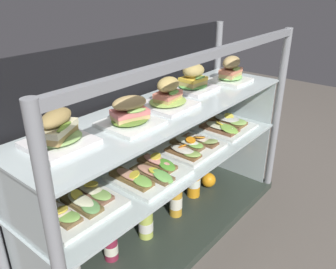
{
  "coord_description": "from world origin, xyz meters",
  "views": [
    {
      "loc": [
        -0.99,
        -0.82,
        1.11
      ],
      "look_at": [
        0.0,
        0.0,
        0.52
      ],
      "focal_mm": 36.96,
      "sensor_mm": 36.0,
      "label": 1
    }
  ],
  "objects_px": {
    "open_sandwich_tray_center": "(79,204)",
    "orange_fruit_beside_bottles": "(208,180)",
    "juice_bottle_front_left_end": "(146,221)",
    "juice_bottle_back_center": "(71,268)",
    "juice_bottle_back_right": "(111,244)",
    "juice_bottle_back_left": "(194,181)",
    "plated_roll_sandwich_left_of_center": "(130,115)",
    "plated_roll_sandwich_right_of_center": "(168,97)",
    "plated_roll_sandwich_near_left_corner": "(58,133)",
    "open_sandwich_tray_left_of_center": "(191,146)",
    "open_sandwich_tray_far_right": "(149,173)",
    "juice_bottle_near_post": "(176,200)",
    "open_sandwich_tray_near_right_corner": "(226,125)",
    "plated_roll_sandwich_far_right": "(193,80)",
    "plated_roll_sandwich_mid_right": "(231,72)"
  },
  "relations": [
    {
      "from": "plated_roll_sandwich_near_left_corner",
      "to": "juice_bottle_back_right",
      "type": "relative_size",
      "value": 0.94
    },
    {
      "from": "plated_roll_sandwich_left_of_center",
      "to": "juice_bottle_back_left",
      "type": "bearing_deg",
      "value": 8.95
    },
    {
      "from": "plated_roll_sandwich_left_of_center",
      "to": "plated_roll_sandwich_far_right",
      "type": "height_order",
      "value": "plated_roll_sandwich_far_right"
    },
    {
      "from": "plated_roll_sandwich_near_left_corner",
      "to": "juice_bottle_back_center",
      "type": "xyz_separation_m",
      "value": [
        -0.02,
        0.02,
        -0.54
      ]
    },
    {
      "from": "open_sandwich_tray_near_right_corner",
      "to": "orange_fruit_beside_bottles",
      "type": "height_order",
      "value": "open_sandwich_tray_near_right_corner"
    },
    {
      "from": "juice_bottle_back_left",
      "to": "plated_roll_sandwich_right_of_center",
      "type": "bearing_deg",
      "value": -167.87
    },
    {
      "from": "juice_bottle_front_left_end",
      "to": "juice_bottle_back_right",
      "type": "bearing_deg",
      "value": 174.53
    },
    {
      "from": "juice_bottle_back_left",
      "to": "juice_bottle_front_left_end",
      "type": "bearing_deg",
      "value": -176.89
    },
    {
      "from": "juice_bottle_back_right",
      "to": "juice_bottle_back_left",
      "type": "relative_size",
      "value": 0.96
    },
    {
      "from": "plated_roll_sandwich_far_right",
      "to": "plated_roll_sandwich_mid_right",
      "type": "xyz_separation_m",
      "value": [
        0.23,
        -0.06,
        0.0
      ]
    },
    {
      "from": "open_sandwich_tray_center",
      "to": "juice_bottle_back_center",
      "type": "distance_m",
      "value": 0.28
    },
    {
      "from": "open_sandwich_tray_near_right_corner",
      "to": "juice_bottle_back_center",
      "type": "distance_m",
      "value": 0.98
    },
    {
      "from": "plated_roll_sandwich_near_left_corner",
      "to": "juice_bottle_near_post",
      "type": "xyz_separation_m",
      "value": [
        0.58,
        -0.0,
        -0.56
      ]
    },
    {
      "from": "plated_roll_sandwich_right_of_center",
      "to": "plated_roll_sandwich_left_of_center",
      "type": "bearing_deg",
      "value": -175.22
    },
    {
      "from": "open_sandwich_tray_center",
      "to": "orange_fruit_beside_bottles",
      "type": "distance_m",
      "value": 0.93
    },
    {
      "from": "orange_fruit_beside_bottles",
      "to": "juice_bottle_back_center",
      "type": "bearing_deg",
      "value": 179.71
    },
    {
      "from": "plated_roll_sandwich_left_of_center",
      "to": "open_sandwich_tray_center",
      "type": "xyz_separation_m",
      "value": [
        -0.22,
        0.03,
        -0.26
      ]
    },
    {
      "from": "plated_roll_sandwich_right_of_center",
      "to": "plated_roll_sandwich_far_right",
      "type": "height_order",
      "value": "same"
    },
    {
      "from": "plated_roll_sandwich_near_left_corner",
      "to": "orange_fruit_beside_bottles",
      "type": "height_order",
      "value": "plated_roll_sandwich_near_left_corner"
    },
    {
      "from": "juice_bottle_back_center",
      "to": "juice_bottle_front_left_end",
      "type": "bearing_deg",
      "value": -1.73
    },
    {
      "from": "open_sandwich_tray_near_right_corner",
      "to": "plated_roll_sandwich_far_right",
      "type": "bearing_deg",
      "value": 161.83
    },
    {
      "from": "plated_roll_sandwich_near_left_corner",
      "to": "open_sandwich_tray_left_of_center",
      "type": "height_order",
      "value": "plated_roll_sandwich_near_left_corner"
    },
    {
      "from": "plated_roll_sandwich_near_left_corner",
      "to": "juice_bottle_front_left_end",
      "type": "bearing_deg",
      "value": 1.09
    },
    {
      "from": "juice_bottle_front_left_end",
      "to": "juice_bottle_back_left",
      "type": "height_order",
      "value": "juice_bottle_front_left_end"
    },
    {
      "from": "juice_bottle_back_right",
      "to": "juice_bottle_near_post",
      "type": "height_order",
      "value": "juice_bottle_near_post"
    },
    {
      "from": "plated_roll_sandwich_left_of_center",
      "to": "open_sandwich_tray_far_right",
      "type": "bearing_deg",
      "value": -10.11
    },
    {
      "from": "open_sandwich_tray_left_of_center",
      "to": "juice_bottle_near_post",
      "type": "distance_m",
      "value": 0.3
    },
    {
      "from": "open_sandwich_tray_far_right",
      "to": "open_sandwich_tray_left_of_center",
      "type": "xyz_separation_m",
      "value": [
        0.29,
        0.01,
        -0.0
      ]
    },
    {
      "from": "plated_roll_sandwich_right_of_center",
      "to": "plated_roll_sandwich_mid_right",
      "type": "distance_m",
      "value": 0.47
    },
    {
      "from": "plated_roll_sandwich_near_left_corner",
      "to": "orange_fruit_beside_bottles",
      "type": "bearing_deg",
      "value": 0.91
    },
    {
      "from": "open_sandwich_tray_center",
      "to": "open_sandwich_tray_far_right",
      "type": "height_order",
      "value": "open_sandwich_tray_center"
    },
    {
      "from": "juice_bottle_back_left",
      "to": "plated_roll_sandwich_near_left_corner",
      "type": "bearing_deg",
      "value": -177.87
    },
    {
      "from": "juice_bottle_front_left_end",
      "to": "plated_roll_sandwich_left_of_center",
      "type": "bearing_deg",
      "value": -153.58
    },
    {
      "from": "open_sandwich_tray_center",
      "to": "open_sandwich_tray_left_of_center",
      "type": "xyz_separation_m",
      "value": [
        0.59,
        -0.03,
        -0.0
      ]
    },
    {
      "from": "open_sandwich_tray_center",
      "to": "juice_bottle_front_left_end",
      "type": "bearing_deg",
      "value": 4.49
    },
    {
      "from": "open_sandwich_tray_left_of_center",
      "to": "open_sandwich_tray_far_right",
      "type": "bearing_deg",
      "value": -177.33
    },
    {
      "from": "juice_bottle_near_post",
      "to": "juice_bottle_front_left_end",
      "type": "bearing_deg",
      "value": 177.77
    },
    {
      "from": "juice_bottle_back_center",
      "to": "juice_bottle_near_post",
      "type": "distance_m",
      "value": 0.6
    },
    {
      "from": "plated_roll_sandwich_left_of_center",
      "to": "juice_bottle_front_left_end",
      "type": "xyz_separation_m",
      "value": [
        0.12,
        0.06,
        -0.56
      ]
    },
    {
      "from": "open_sandwich_tray_center",
      "to": "open_sandwich_tray_left_of_center",
      "type": "bearing_deg",
      "value": -3.13
    },
    {
      "from": "open_sandwich_tray_far_right",
      "to": "juice_bottle_front_left_end",
      "type": "xyz_separation_m",
      "value": [
        0.05,
        0.07,
        -0.3
      ]
    },
    {
      "from": "plated_roll_sandwich_near_left_corner",
      "to": "juice_bottle_near_post",
      "type": "bearing_deg",
      "value": -0.1
    },
    {
      "from": "juice_bottle_back_left",
      "to": "plated_roll_sandwich_left_of_center",
      "type": "bearing_deg",
      "value": -171.05
    },
    {
      "from": "plated_roll_sandwich_right_of_center",
      "to": "juice_bottle_back_right",
      "type": "height_order",
      "value": "plated_roll_sandwich_right_of_center"
    },
    {
      "from": "plated_roll_sandwich_near_left_corner",
      "to": "plated_roll_sandwich_left_of_center",
      "type": "distance_m",
      "value": 0.26
    },
    {
      "from": "juice_bottle_front_left_end",
      "to": "juice_bottle_back_center",
      "type": "bearing_deg",
      "value": 178.27
    },
    {
      "from": "open_sandwich_tray_left_of_center",
      "to": "juice_bottle_back_center",
      "type": "xyz_separation_m",
      "value": [
        -0.63,
        0.07,
        -0.27
      ]
    },
    {
      "from": "open_sandwich_tray_far_right",
      "to": "juice_bottle_back_center",
      "type": "relative_size",
      "value": 1.1
    },
    {
      "from": "plated_roll_sandwich_left_of_center",
      "to": "juice_bottle_front_left_end",
      "type": "distance_m",
      "value": 0.57
    },
    {
      "from": "open_sandwich_tray_near_right_corner",
      "to": "juice_bottle_back_right",
      "type": "relative_size",
      "value": 1.37
    }
  ]
}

